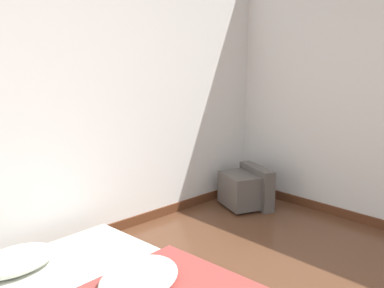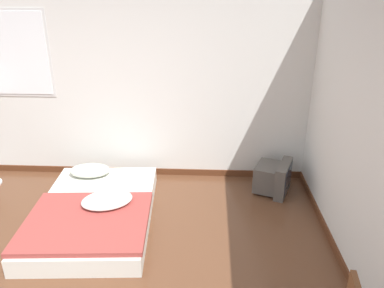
% 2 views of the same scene
% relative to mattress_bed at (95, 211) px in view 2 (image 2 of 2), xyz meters
% --- Properties ---
extents(wall_back, '(7.41, 0.08, 2.60)m').
position_rel_mattress_bed_xyz_m(wall_back, '(0.05, 1.21, 1.16)').
color(wall_back, silver).
rests_on(wall_back, ground_plane).
extents(mattress_bed, '(1.38, 1.97, 0.34)m').
position_rel_mattress_bed_xyz_m(mattress_bed, '(0.00, 0.00, 0.00)').
color(mattress_bed, silver).
rests_on(mattress_bed, ground_plane).
extents(crt_tv, '(0.55, 0.58, 0.42)m').
position_rel_mattress_bed_xyz_m(crt_tv, '(2.12, 0.78, 0.07)').
color(crt_tv, '#56514C').
rests_on(crt_tv, ground_plane).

